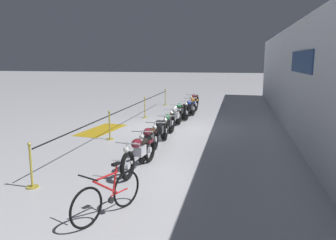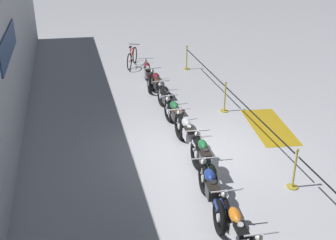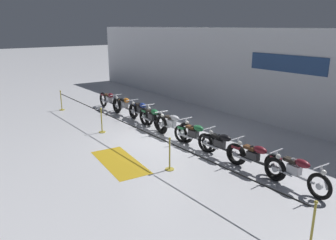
{
  "view_description": "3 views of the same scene",
  "coord_description": "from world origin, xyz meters",
  "px_view_note": "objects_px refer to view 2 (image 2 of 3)",
  "views": [
    {
      "loc": [
        13.27,
        3.01,
        2.86
      ],
      "look_at": [
        1.0,
        0.4,
        0.54
      ],
      "focal_mm": 35.0,
      "sensor_mm": 36.0,
      "label": 1
    },
    {
      "loc": [
        -9.76,
        3.4,
        5.72
      ],
      "look_at": [
        0.7,
        0.89,
        0.7
      ],
      "focal_mm": 45.0,
      "sensor_mm": 36.0,
      "label": 2
    },
    {
      "loc": [
        9.78,
        -7.16,
        4.3
      ],
      "look_at": [
        0.21,
        0.13,
        0.82
      ],
      "focal_mm": 35.0,
      "sensor_mm": 36.0,
      "label": 3
    }
  ],
  "objects_px": {
    "motorcycle_maroon_8": "(148,75)",
    "stanchion_mid_left": "(294,175)",
    "stanchion_far_right": "(187,61)",
    "floor_banner": "(269,126)",
    "motorcycle_green_3": "(204,160)",
    "motorcycle_blue_2": "(211,193)",
    "bicycle": "(132,58)",
    "motorcycle_orange_1": "(237,235)",
    "stanchion_far_left": "(281,144)",
    "motorcycle_black_6": "(166,100)",
    "motorcycle_green_5": "(176,117)",
    "motorcycle_silver_4": "(188,137)",
    "stanchion_mid_right": "(225,101)",
    "motorcycle_maroon_7": "(157,86)"
  },
  "relations": [
    {
      "from": "motorcycle_black_6",
      "to": "motorcycle_orange_1",
      "type": "bearing_deg",
      "value": 177.94
    },
    {
      "from": "motorcycle_green_3",
      "to": "stanchion_far_right",
      "type": "relative_size",
      "value": 2.14
    },
    {
      "from": "motorcycle_blue_2",
      "to": "motorcycle_maroon_7",
      "type": "height_order",
      "value": "motorcycle_blue_2"
    },
    {
      "from": "stanchion_far_right",
      "to": "floor_banner",
      "type": "distance_m",
      "value": 6.18
    },
    {
      "from": "motorcycle_black_6",
      "to": "bicycle",
      "type": "height_order",
      "value": "bicycle"
    },
    {
      "from": "motorcycle_orange_1",
      "to": "bicycle",
      "type": "distance_m",
      "value": 12.02
    },
    {
      "from": "motorcycle_black_6",
      "to": "stanchion_mid_right",
      "type": "relative_size",
      "value": 2.0
    },
    {
      "from": "motorcycle_silver_4",
      "to": "bicycle",
      "type": "relative_size",
      "value": 1.52
    },
    {
      "from": "stanchion_far_right",
      "to": "motorcycle_green_3",
      "type": "bearing_deg",
      "value": 167.0
    },
    {
      "from": "motorcycle_green_3",
      "to": "motorcycle_green_5",
      "type": "distance_m",
      "value": 2.68
    },
    {
      "from": "motorcycle_maroon_8",
      "to": "stanchion_far_right",
      "type": "distance_m",
      "value": 2.61
    },
    {
      "from": "stanchion_mid_left",
      "to": "floor_banner",
      "type": "relative_size",
      "value": 0.4
    },
    {
      "from": "stanchion_far_right",
      "to": "floor_banner",
      "type": "relative_size",
      "value": 0.4
    },
    {
      "from": "stanchion_far_right",
      "to": "stanchion_mid_left",
      "type": "bearing_deg",
      "value": 180.0
    },
    {
      "from": "motorcycle_maroon_8",
      "to": "motorcycle_green_3",
      "type": "bearing_deg",
      "value": -179.11
    },
    {
      "from": "motorcycle_maroon_8",
      "to": "stanchion_mid_left",
      "type": "xyz_separation_m",
      "value": [
        -7.64,
        -2.03,
        -0.11
      ]
    },
    {
      "from": "motorcycle_green_5",
      "to": "stanchion_mid_left",
      "type": "bearing_deg",
      "value": -151.87
    },
    {
      "from": "motorcycle_silver_4",
      "to": "bicycle",
      "type": "bearing_deg",
      "value": 1.79
    },
    {
      "from": "motorcycle_blue_2",
      "to": "bicycle",
      "type": "height_order",
      "value": "bicycle"
    },
    {
      "from": "stanchion_far_left",
      "to": "stanchion_mid_left",
      "type": "bearing_deg",
      "value": 180.0
    },
    {
      "from": "motorcycle_green_5",
      "to": "motorcycle_silver_4",
      "type": "bearing_deg",
      "value": 178.5
    },
    {
      "from": "motorcycle_black_6",
      "to": "motorcycle_maroon_8",
      "type": "height_order",
      "value": "motorcycle_maroon_8"
    },
    {
      "from": "motorcycle_maroon_7",
      "to": "stanchion_far_right",
      "type": "xyz_separation_m",
      "value": [
        2.95,
        -1.93,
        -0.1
      ]
    },
    {
      "from": "motorcycle_maroon_8",
      "to": "motorcycle_black_6",
      "type": "bearing_deg",
      "value": -177.79
    },
    {
      "from": "motorcycle_black_6",
      "to": "motorcycle_maroon_7",
      "type": "bearing_deg",
      "value": 0.07
    },
    {
      "from": "motorcycle_silver_4",
      "to": "motorcycle_maroon_8",
      "type": "bearing_deg",
      "value": 0.62
    },
    {
      "from": "motorcycle_maroon_8",
      "to": "stanchion_mid_left",
      "type": "distance_m",
      "value": 7.9
    },
    {
      "from": "motorcycle_orange_1",
      "to": "motorcycle_blue_2",
      "type": "bearing_deg",
      "value": 1.38
    },
    {
      "from": "motorcycle_blue_2",
      "to": "motorcycle_green_5",
      "type": "distance_m",
      "value": 4.03
    },
    {
      "from": "motorcycle_maroon_7",
      "to": "stanchion_far_right",
      "type": "bearing_deg",
      "value": -33.11
    },
    {
      "from": "motorcycle_black_6",
      "to": "stanchion_far_right",
      "type": "relative_size",
      "value": 2.0
    },
    {
      "from": "motorcycle_orange_1",
      "to": "motorcycle_silver_4",
      "type": "xyz_separation_m",
      "value": [
        4.04,
        -0.2,
        0.0
      ]
    },
    {
      "from": "stanchion_far_left",
      "to": "stanchion_mid_left",
      "type": "height_order",
      "value": "same"
    },
    {
      "from": "bicycle",
      "to": "stanchion_far_right",
      "type": "relative_size",
      "value": 1.55
    },
    {
      "from": "motorcycle_orange_1",
      "to": "stanchion_far_left",
      "type": "distance_m",
      "value": 3.37
    },
    {
      "from": "motorcycle_green_3",
      "to": "motorcycle_silver_4",
      "type": "bearing_deg",
      "value": 2.0
    },
    {
      "from": "motorcycle_silver_4",
      "to": "floor_banner",
      "type": "height_order",
      "value": "motorcycle_silver_4"
    },
    {
      "from": "motorcycle_green_5",
      "to": "stanchion_mid_right",
      "type": "relative_size",
      "value": 1.99
    },
    {
      "from": "motorcycle_silver_4",
      "to": "motorcycle_green_5",
      "type": "relative_size",
      "value": 1.19
    },
    {
      "from": "motorcycle_orange_1",
      "to": "motorcycle_green_3",
      "type": "distance_m",
      "value": 2.75
    },
    {
      "from": "stanchion_far_right",
      "to": "motorcycle_maroon_8",
      "type": "bearing_deg",
      "value": 129.02
    },
    {
      "from": "motorcycle_maroon_8",
      "to": "stanchion_far_left",
      "type": "height_order",
      "value": "stanchion_far_left"
    },
    {
      "from": "motorcycle_blue_2",
      "to": "stanchion_mid_left",
      "type": "xyz_separation_m",
      "value": [
        0.4,
        -2.2,
        -0.12
      ]
    },
    {
      "from": "bicycle",
      "to": "stanchion_far_right",
      "type": "height_order",
      "value": "stanchion_far_right"
    },
    {
      "from": "bicycle",
      "to": "stanchion_far_right",
      "type": "distance_m",
      "value": 2.41
    },
    {
      "from": "motorcycle_green_5",
      "to": "motorcycle_orange_1",
      "type": "bearing_deg",
      "value": 177.54
    },
    {
      "from": "motorcycle_orange_1",
      "to": "motorcycle_maroon_7",
      "type": "distance_m",
      "value": 8.13
    },
    {
      "from": "motorcycle_green_3",
      "to": "motorcycle_black_6",
      "type": "distance_m",
      "value": 4.0
    },
    {
      "from": "motorcycle_black_6",
      "to": "stanchion_far_left",
      "type": "height_order",
      "value": "stanchion_far_left"
    },
    {
      "from": "stanchion_mid_left",
      "to": "motorcycle_blue_2",
      "type": "bearing_deg",
      "value": 100.29
    }
  ]
}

